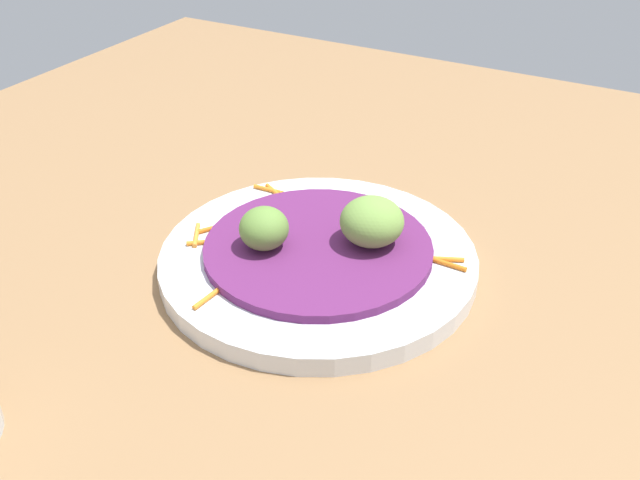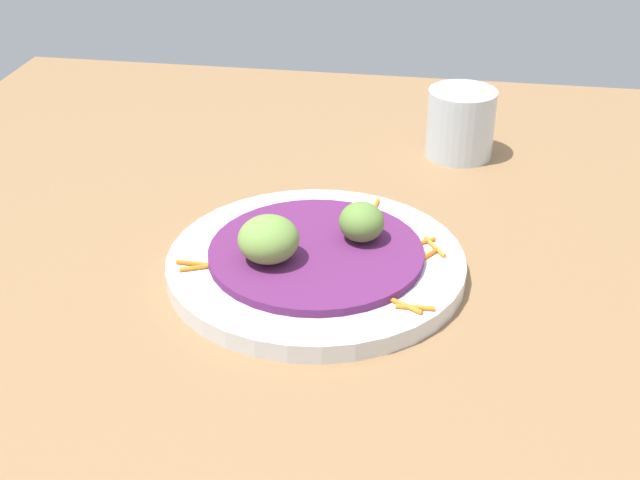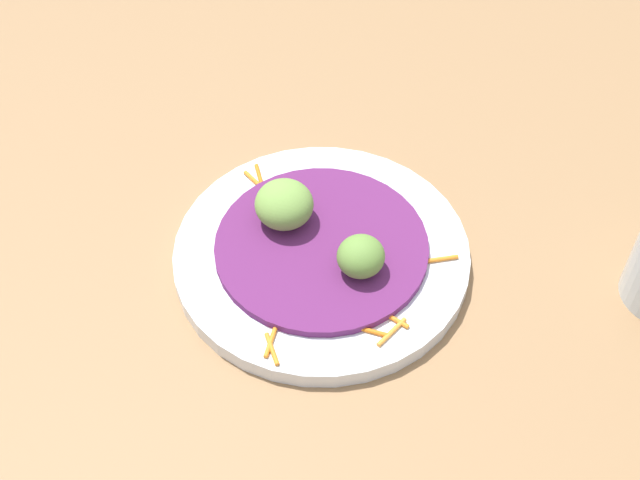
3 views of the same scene
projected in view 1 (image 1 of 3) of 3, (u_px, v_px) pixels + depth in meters
table_surface at (299, 265)px, 63.87cm from camera, size 110.00×110.00×2.00cm
main_plate at (318, 260)px, 61.26cm from camera, size 26.75×26.75×1.69cm
cabbage_bed at (318, 248)px, 60.60cm from camera, size 19.25×19.25×0.77cm
carrot_garnish at (287, 237)px, 62.43cm from camera, size 19.20×23.42×0.40cm
guac_scoop_left at (264, 228)px, 59.16cm from camera, size 5.32×5.26×3.52cm
guac_scoop_center at (372, 221)px, 59.57cm from camera, size 7.47×7.47×4.04cm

